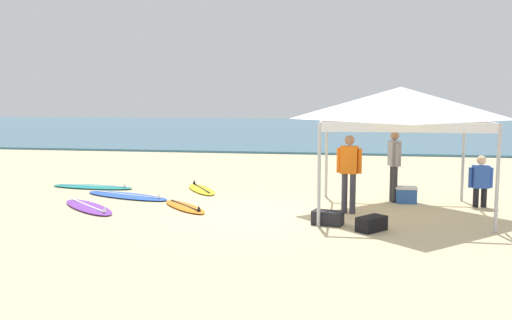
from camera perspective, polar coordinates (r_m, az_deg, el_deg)
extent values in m
plane|color=beige|center=(12.30, 0.72, -5.50)|extent=(80.00, 80.00, 0.00)
cube|color=#386B84|center=(42.67, 7.07, 3.09)|extent=(80.00, 36.00, 0.10)
cylinder|color=#B7B7BC|center=(11.07, 6.38, -1.50)|extent=(0.07, 0.07, 2.05)
cylinder|color=#B7B7BC|center=(11.38, 23.18, -1.77)|extent=(0.07, 0.07, 2.05)
cylinder|color=#B7B7BC|center=(14.34, 7.12, 0.31)|extent=(0.07, 0.07, 2.05)
cylinder|color=#B7B7BC|center=(14.58, 20.16, 0.07)|extent=(0.07, 0.07, 2.05)
cube|color=white|center=(11.02, 15.04, 3.16)|extent=(3.29, 0.03, 0.18)
cube|color=white|center=(14.30, 13.79, 3.92)|extent=(3.29, 0.03, 0.18)
cube|color=white|center=(12.63, 6.85, 3.74)|extent=(0.03, 3.29, 0.18)
cube|color=white|center=(12.90, 21.66, 3.38)|extent=(0.03, 3.29, 0.18)
pyramid|color=white|center=(12.64, 14.39, 5.58)|extent=(3.41, 3.41, 0.70)
ellipsoid|color=yellow|center=(15.40, -5.53, -2.96)|extent=(1.40, 1.91, 0.07)
cube|color=black|center=(15.39, -5.53, -2.82)|extent=(0.85, 1.43, 0.01)
cone|color=black|center=(16.13, -6.26, -2.19)|extent=(0.09, 0.09, 0.12)
ellipsoid|color=blue|center=(14.73, -12.90, -3.53)|extent=(2.63, 1.52, 0.07)
cube|color=white|center=(14.73, -12.91, -3.38)|extent=(2.05, 0.78, 0.01)
cone|color=white|center=(14.04, -9.76, -3.55)|extent=(0.09, 0.09, 0.12)
ellipsoid|color=#19847F|center=(16.41, -16.17, -2.60)|extent=(2.47, 0.86, 0.07)
cube|color=white|center=(16.40, -16.18, -2.47)|extent=(2.06, 0.22, 0.01)
cone|color=white|center=(15.91, -13.10, -2.45)|extent=(0.09, 0.09, 0.12)
ellipsoid|color=purple|center=(13.48, -16.56, -4.56)|extent=(2.09, 2.01, 0.07)
cube|color=white|center=(13.48, -16.57, -4.40)|extent=(1.45, 1.36, 0.01)
cone|color=white|center=(12.61, -15.05, -4.83)|extent=(0.09, 0.09, 0.12)
ellipsoid|color=orange|center=(13.06, -7.21, -4.69)|extent=(1.56, 1.69, 0.07)
cube|color=black|center=(13.05, -7.21, -4.53)|extent=(1.05, 1.19, 0.01)
cone|color=black|center=(12.38, -5.78, -4.85)|extent=(0.09, 0.09, 0.12)
cylinder|color=#383842|center=(12.51, 8.91, -3.33)|extent=(0.13, 0.13, 0.88)
cylinder|color=#383842|center=(12.47, 9.72, -3.37)|extent=(0.13, 0.13, 0.88)
cube|color=orange|center=(12.38, 9.38, 0.02)|extent=(0.39, 0.28, 0.60)
sphere|color=#9E7051|center=(12.34, 9.42, 1.98)|extent=(0.21, 0.21, 0.21)
cylinder|color=orange|center=(12.43, 8.34, -0.03)|extent=(0.09, 0.09, 0.54)
cylinder|color=orange|center=(12.35, 10.43, -0.11)|extent=(0.09, 0.09, 0.54)
cylinder|color=#2D2D33|center=(14.15, 13.59, -2.29)|extent=(0.13, 0.13, 0.88)
cylinder|color=#2D2D33|center=(13.98, 13.81, -2.41)|extent=(0.13, 0.13, 0.88)
cube|color=gray|center=(13.97, 13.78, 0.65)|extent=(0.30, 0.40, 0.60)
sphere|color=#9E7051|center=(13.93, 13.83, 2.39)|extent=(0.21, 0.21, 0.21)
cylinder|color=gray|center=(14.19, 13.50, 0.67)|extent=(0.09, 0.09, 0.54)
cylinder|color=gray|center=(13.75, 14.07, 0.47)|extent=(0.09, 0.09, 0.54)
cylinder|color=black|center=(14.05, 21.99, -3.53)|extent=(0.13, 0.13, 0.45)
cylinder|color=black|center=(14.00, 21.29, -3.54)|extent=(0.13, 0.13, 0.45)
cube|color=#2851B2|center=(13.96, 21.72, -1.57)|extent=(0.38, 0.25, 0.52)
sphere|color=beige|center=(13.91, 21.79, 0.00)|extent=(0.21, 0.21, 0.21)
cylinder|color=#2851B2|center=(14.03, 22.62, -1.66)|extent=(0.09, 0.09, 0.47)
cylinder|color=#2851B2|center=(13.89, 20.81, -1.65)|extent=(0.09, 0.09, 0.47)
cube|color=#232328|center=(11.39, 7.23, -5.81)|extent=(0.66, 0.45, 0.28)
cube|color=black|center=(11.02, 11.57, -6.32)|extent=(0.63, 0.67, 0.28)
cube|color=#2D60B7|center=(14.04, 14.89, -3.52)|extent=(0.48, 0.34, 0.34)
cube|color=white|center=(14.00, 14.91, -2.73)|extent=(0.50, 0.36, 0.05)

